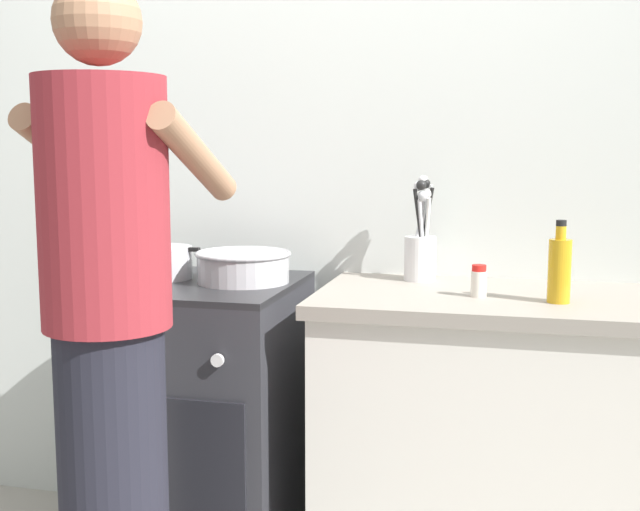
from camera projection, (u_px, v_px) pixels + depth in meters
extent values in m
cube|color=silver|center=(391.00, 168.00, 2.69)|extent=(3.20, 0.10, 2.50)
cube|color=silver|center=(487.00, 451.00, 2.38)|extent=(0.96, 0.56, 0.86)
cube|color=gray|center=(491.00, 301.00, 2.32)|extent=(1.00, 0.60, 0.04)
cube|color=#2D2D33|center=(201.00, 423.00, 2.60)|extent=(0.60, 0.60, 0.88)
cube|color=#232326|center=(199.00, 285.00, 2.54)|extent=(0.60, 0.60, 0.02)
cube|color=black|center=(161.00, 465.00, 2.30)|extent=(0.51, 0.01, 0.40)
cylinder|color=silver|center=(98.00, 352.00, 2.30)|extent=(0.04, 0.01, 0.04)
cylinder|color=silver|center=(157.00, 356.00, 2.26)|extent=(0.04, 0.01, 0.04)
cylinder|color=silver|center=(217.00, 360.00, 2.21)|extent=(0.04, 0.01, 0.04)
cylinder|color=#B2B2B7|center=(161.00, 263.00, 2.59)|extent=(0.20, 0.20, 0.10)
cube|color=black|center=(128.00, 247.00, 2.61)|extent=(0.04, 0.02, 0.01)
cube|color=black|center=(194.00, 249.00, 2.56)|extent=(0.04, 0.02, 0.01)
cylinder|color=#B7B7BC|center=(243.00, 267.00, 2.52)|extent=(0.29, 0.29, 0.09)
torus|color=#B7B7BC|center=(243.00, 254.00, 2.51)|extent=(0.30, 0.30, 0.01)
cylinder|color=silver|center=(420.00, 258.00, 2.55)|extent=(0.10, 0.10, 0.14)
cylinder|color=black|center=(424.00, 231.00, 2.56)|extent=(0.06, 0.04, 0.28)
sphere|color=black|center=(425.00, 184.00, 2.53)|extent=(0.03, 0.03, 0.03)
cylinder|color=black|center=(421.00, 233.00, 2.53)|extent=(0.05, 0.02, 0.28)
sphere|color=black|center=(421.00, 185.00, 2.51)|extent=(0.03, 0.03, 0.03)
cylinder|color=#B7BABF|center=(422.00, 237.00, 2.53)|extent=(0.03, 0.02, 0.23)
sphere|color=#B7BABF|center=(423.00, 196.00, 2.51)|extent=(0.03, 0.03, 0.03)
cylinder|color=silver|center=(418.00, 232.00, 2.55)|extent=(0.06, 0.05, 0.27)
sphere|color=silver|center=(419.00, 186.00, 2.53)|extent=(0.03, 0.03, 0.03)
cylinder|color=white|center=(426.00, 235.00, 2.54)|extent=(0.03, 0.07, 0.24)
sphere|color=white|center=(427.00, 194.00, 2.53)|extent=(0.03, 0.03, 0.03)
cylinder|color=silver|center=(422.00, 230.00, 2.56)|extent=(0.06, 0.02, 0.29)
sphere|color=silver|center=(423.00, 180.00, 2.54)|extent=(0.03, 0.03, 0.03)
cylinder|color=silver|center=(479.00, 284.00, 2.28)|extent=(0.04, 0.04, 0.07)
cylinder|color=red|center=(479.00, 268.00, 2.27)|extent=(0.04, 0.04, 0.02)
cylinder|color=gold|center=(559.00, 271.00, 2.19)|extent=(0.06, 0.06, 0.17)
cylinder|color=gold|center=(561.00, 233.00, 2.17)|extent=(0.03, 0.03, 0.04)
cylinder|color=black|center=(561.00, 223.00, 2.17)|extent=(0.03, 0.03, 0.02)
cylinder|color=black|center=(115.00, 508.00, 1.96)|extent=(0.26, 0.26, 0.90)
cylinder|color=maroon|center=(104.00, 204.00, 1.86)|extent=(0.30, 0.30, 0.58)
sphere|color=#A07254|center=(97.00, 21.00, 1.81)|extent=(0.20, 0.20, 0.20)
cylinder|color=#A07254|center=(69.00, 155.00, 2.02)|extent=(0.07, 0.41, 0.24)
cylinder|color=#A07254|center=(195.00, 155.00, 1.94)|extent=(0.07, 0.41, 0.24)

